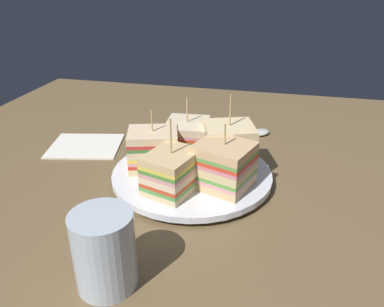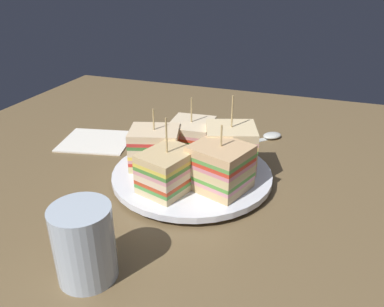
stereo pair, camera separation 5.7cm
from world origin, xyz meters
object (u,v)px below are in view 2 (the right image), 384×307
Objects in this scene: plate at (192,175)px; sandwich_wedge_4 at (230,147)px; sandwich_wedge_1 at (155,148)px; chip_pile at (177,165)px; spoon at (263,138)px; sandwich_wedge_2 at (168,171)px; drinking_glass at (85,248)px; sandwich_wedge_0 at (191,138)px; sandwich_wedge_3 at (220,167)px; napkin at (96,140)px.

sandwich_wedge_4 is at bearing -145.09° from plate.
chip_pile is (-3.91, 0.62, -2.03)cm from sandwich_wedge_1.
plate is at bearing -158.37° from spoon.
sandwich_wedge_2 is 1.24× the size of drinking_glass.
sandwich_wedge_2 is (1.43, 5.84, 3.48)cm from plate.
spoon is at bearing -118.45° from sandwich_wedge_4.
plate is 4.16× the size of chip_pile.
sandwich_wedge_4 is at bearing 68.79° from sandwich_wedge_0.
sandwich_wedge_3 is at bearing -114.30° from drinking_glass.
sandwich_wedge_3 is 1.11× the size of drinking_glass.
spoon is (-9.68, -19.80, -2.24)cm from chip_pile.
sandwich_wedge_2 is at bearing 42.52° from sandwich_wedge_3.
sandwich_wedge_1 is 0.73× the size of spoon.
plate is at bearing 160.68° from napkin.
sandwich_wedge_1 is 0.74× the size of napkin.
drinking_glass reaches higher than chip_pile.
drinking_glass is at bearing -151.80° from spoon.
napkin is at bearing -99.95° from sandwich_wedge_0.
drinking_glass is at bearing 52.92° from sandwich_wedge_4.
drinking_glass is at bearing 121.13° from napkin.
sandwich_wedge_4 is at bearing -68.18° from sandwich_wedge_3.
sandwich_wedge_1 is 7.37cm from sandwich_wedge_2.
plate is 1.92× the size of spoon.
drinking_glass is (1.50, 28.15, -0.83)cm from sandwich_wedge_0.
sandwich_wedge_3 is 7.96cm from chip_pile.
sandwich_wedge_0 reaches higher than spoon.
sandwich_wedge_0 is at bearing -172.43° from spoon.
napkin is (26.79, -4.23, -4.70)cm from sandwich_wedge_4.
spoon is (-2.40, -22.17, -4.44)cm from sandwich_wedge_3.
plate is 22.98cm from drinking_glass.
sandwich_wedge_1 is at bearing 0.57° from plate.
sandwich_wedge_4 is (-6.36, -9.27, 0.46)cm from sandwich_wedge_2.
chip_pile is at bearing 11.51° from sandwich_wedge_4.
sandwich_wedge_3 is (-5.17, 3.05, 3.83)cm from plate.
plate is at bearing 3.67° from sandwich_wedge_2.
chip_pile reaches higher than napkin.
sandwich_wedge_2 is at bearing 97.39° from chip_pile.
sandwich_wedge_4 is (-10.93, -3.50, 0.29)cm from sandwich_wedge_1.
drinking_glass is (-18.24, 30.20, 3.41)cm from napkin.
sandwich_wedge_0 is 17.12cm from spoon.
plate is 2.61× the size of sandwich_wedge_1.
spoon is at bearing -76.55° from sandwich_wedge_3.
spoon is at bearing -2.40° from sandwich_wedge_2.
sandwich_wedge_3 is at bearing -31.80° from sandwich_wedge_1.
sandwich_wedge_0 is at bearing 174.07° from napkin.
sandwich_wedge_2 is 16.86cm from drinking_glass.
napkin is (19.75, -2.05, -4.24)cm from sandwich_wedge_0.
sandwich_wedge_0 is 0.84× the size of sandwich_wedge_4.
sandwich_wedge_3 reaches higher than chip_pile.
napkin is (29.44, 11.46, -0.15)cm from spoon.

